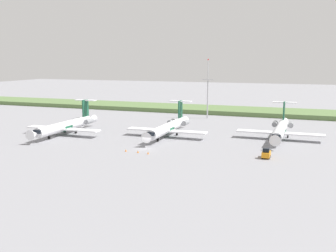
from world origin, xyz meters
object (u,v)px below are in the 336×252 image
at_px(safety_cone_mid_marker, 138,152).
at_px(baggage_tug, 266,154).
at_px(regional_jet_nearest, 66,125).
at_px(safety_cone_rear_marker, 148,153).
at_px(regional_jet_second, 168,127).
at_px(safety_cone_front_marker, 126,150).
at_px(regional_jet_third, 280,129).
at_px(antenna_mast, 208,94).

bearing_deg(safety_cone_mid_marker, baggage_tug, 10.51).
relative_size(regional_jet_nearest, safety_cone_rear_marker, 56.36).
relative_size(regional_jet_nearest, regional_jet_second, 1.00).
bearing_deg(safety_cone_rear_marker, safety_cone_front_marker, 174.52).
bearing_deg(regional_jet_third, baggage_tug, -92.68).
bearing_deg(regional_jet_third, safety_cone_mid_marker, -135.85).
relative_size(baggage_tug, safety_cone_rear_marker, 5.82).
bearing_deg(baggage_tug, safety_cone_front_marker, -171.06).
xyz_separation_m(antenna_mast, safety_cone_rear_marker, (1.48, -58.65, -8.67)).
relative_size(regional_jet_second, safety_cone_mid_marker, 56.36).
height_order(regional_jet_nearest, antenna_mast, antenna_mast).
relative_size(antenna_mast, safety_cone_rear_marker, 39.07).
height_order(regional_jet_nearest, baggage_tug, regional_jet_nearest).
xyz_separation_m(antenna_mast, safety_cone_mid_marker, (-1.15, -58.37, -8.67)).
bearing_deg(regional_jet_nearest, safety_cone_front_marker, -27.93).
height_order(regional_jet_third, safety_cone_rear_marker, regional_jet_third).
distance_m(regional_jet_second, baggage_tug, 32.77).
height_order(baggage_tug, safety_cone_rear_marker, baggage_tug).
distance_m(regional_jet_second, safety_cone_mid_marker, 21.34).
relative_size(regional_jet_second, antenna_mast, 1.44).
distance_m(baggage_tug, safety_cone_front_marker, 31.86).
relative_size(antenna_mast, baggage_tug, 6.71).
relative_size(regional_jet_nearest, baggage_tug, 9.69).
distance_m(baggage_tug, safety_cone_rear_marker, 26.19).
bearing_deg(regional_jet_third, safety_cone_front_marker, -139.13).
bearing_deg(antenna_mast, safety_cone_front_marker, -94.33).
bearing_deg(antenna_mast, baggage_tug, -63.00).
height_order(regional_jet_second, regional_jet_third, same).
bearing_deg(regional_jet_second, safety_cone_rear_marker, -82.11).
distance_m(regional_jet_second, safety_cone_rear_marker, 21.81).
bearing_deg(regional_jet_nearest, safety_cone_rear_marker, -24.19).
bearing_deg(antenna_mast, regional_jet_third, -46.74).
bearing_deg(regional_jet_nearest, baggage_tug, -8.61).
relative_size(regional_jet_second, baggage_tug, 9.69).
bearing_deg(safety_cone_rear_marker, regional_jet_nearest, 155.81).
bearing_deg(safety_cone_rear_marker, safety_cone_mid_marker, 174.01).
bearing_deg(safety_cone_front_marker, regional_jet_second, 82.12).
height_order(regional_jet_second, safety_cone_front_marker, regional_jet_second).
height_order(safety_cone_front_marker, safety_cone_mid_marker, same).
bearing_deg(baggage_tug, safety_cone_rear_marker, -167.85).
bearing_deg(regional_jet_second, regional_jet_third, 13.71).
height_order(antenna_mast, baggage_tug, antenna_mast).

